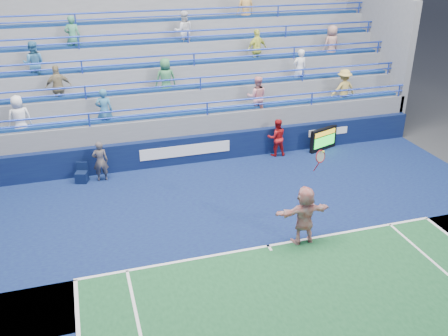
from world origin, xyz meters
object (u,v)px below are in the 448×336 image
object	(u,v)px
line_judge	(100,161)
ball_girl	(277,138)
tennis_player	(304,215)
judge_chair	(82,176)
serve_speed_board	(323,139)

from	to	relation	value
line_judge	ball_girl	distance (m)	7.07
tennis_player	ball_girl	world-z (taller)	tennis_player
judge_chair	serve_speed_board	bearing A→B (deg)	1.01
judge_chair	ball_girl	size ratio (longest dim) A/B	0.47
tennis_player	ball_girl	distance (m)	6.43
judge_chair	tennis_player	distance (m)	8.56
serve_speed_board	ball_girl	world-z (taller)	ball_girl
serve_speed_board	tennis_player	world-z (taller)	tennis_player
tennis_player	ball_girl	size ratio (longest dim) A/B	1.85
line_judge	ball_girl	size ratio (longest dim) A/B	0.98
serve_speed_board	ball_girl	size ratio (longest dim) A/B	0.88
judge_chair	line_judge	size ratio (longest dim) A/B	0.47
ball_girl	judge_chair	bearing A→B (deg)	8.63
judge_chair	ball_girl	distance (m)	7.80
judge_chair	tennis_player	world-z (taller)	tennis_player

